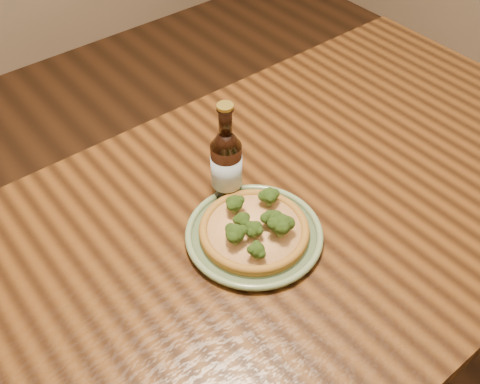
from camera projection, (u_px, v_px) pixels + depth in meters
table at (292, 234)px, 1.27m from camera, size 1.60×0.90×0.75m
plate at (254, 234)px, 1.14m from camera, size 0.28×0.28×0.02m
pizza at (255, 229)px, 1.12m from camera, size 0.22×0.22×0.07m
beer_bottle at (226, 165)px, 1.17m from camera, size 0.07×0.07×0.24m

